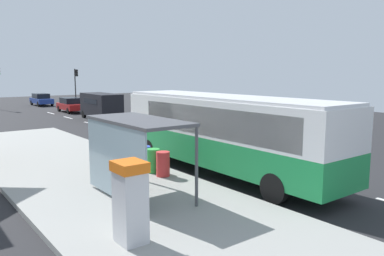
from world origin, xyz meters
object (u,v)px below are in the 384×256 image
(bus, at_px, (223,130))
(recycling_bin_blue, at_px, (144,158))
(recycling_bin_red, at_px, (163,164))
(recycling_bin_green, at_px, (153,161))
(recycling_bin_orange, at_px, (136,155))
(traffic_light_near_side, at_px, (76,81))
(sedan_near, at_px, (41,99))
(white_van, at_px, (101,104))
(sedan_far, at_px, (71,105))
(bus_shelter, at_px, (130,138))
(ticket_machine, at_px, (130,201))

(bus, distance_m, recycling_bin_blue, 3.43)
(recycling_bin_red, bearing_deg, recycling_bin_green, 90.00)
(recycling_bin_green, bearing_deg, bus, -28.43)
(recycling_bin_orange, relative_size, traffic_light_near_side, 0.21)
(sedan_near, xyz_separation_m, recycling_bin_orange, (-6.50, -35.87, -0.14))
(recycling_bin_orange, bearing_deg, sedan_near, 79.73)
(white_van, xyz_separation_m, recycling_bin_green, (-6.40, -19.07, -0.69))
(sedan_far, distance_m, bus_shelter, 30.37)
(sedan_near, xyz_separation_m, sedan_far, (0.00, -10.42, 0.00))
(bus, height_order, sedan_far, bus)
(recycling_bin_orange, distance_m, traffic_light_near_side, 33.72)
(white_van, xyz_separation_m, recycling_bin_orange, (-6.40, -17.67, -0.69))
(recycling_bin_blue, bearing_deg, recycling_bin_red, -90.00)
(recycling_bin_green, xyz_separation_m, traffic_light_near_side, (9.70, 33.61, 2.42))
(sedan_near, bearing_deg, traffic_light_near_side, -48.80)
(recycling_bin_orange, bearing_deg, ticket_machine, -120.16)
(bus, distance_m, recycling_bin_orange, 3.89)
(sedan_near, relative_size, recycling_bin_blue, 4.64)
(bus_shelter, bearing_deg, white_van, 67.97)
(bus, xyz_separation_m, recycling_bin_green, (-2.49, 1.35, -1.19))
(bus, bearing_deg, recycling_bin_red, 165.42)
(sedan_far, bearing_deg, recycling_bin_orange, -104.33)
(traffic_light_near_side, relative_size, bus_shelter, 1.15)
(bus, xyz_separation_m, sedan_near, (4.01, 38.61, -1.05))
(sedan_near, height_order, recycling_bin_red, sedan_near)
(recycling_bin_red, bearing_deg, recycling_bin_blue, 90.00)
(sedan_near, distance_m, sedan_far, 10.42)
(bus_shelter, bearing_deg, recycling_bin_orange, 58.55)
(sedan_far, bearing_deg, bus, -98.10)
(white_van, height_order, recycling_bin_green, white_van)
(sedan_near, relative_size, sedan_far, 0.99)
(ticket_machine, xyz_separation_m, recycling_bin_green, (3.78, 5.10, -0.52))
(traffic_light_near_side, bearing_deg, bus_shelter, -108.40)
(white_van, bearing_deg, ticket_machine, -112.84)
(white_van, distance_m, recycling_bin_blue, 19.46)
(sedan_near, height_order, ticket_machine, ticket_machine)
(recycling_bin_green, bearing_deg, sedan_near, 80.11)
(sedan_near, height_order, recycling_bin_orange, sedan_near)
(white_van, height_order, traffic_light_near_side, traffic_light_near_side)
(sedan_near, bearing_deg, recycling_bin_blue, -100.08)
(traffic_light_near_side, bearing_deg, white_van, -102.80)
(white_van, xyz_separation_m, recycling_bin_blue, (-6.40, -18.37, -0.69))
(bus, relative_size, sedan_near, 2.50)
(ticket_machine, height_order, recycling_bin_red, ticket_machine)
(sedan_far, distance_m, recycling_bin_red, 28.30)
(bus, bearing_deg, ticket_machine, -149.06)
(recycling_bin_green, height_order, bus_shelter, bus_shelter)
(bus_shelter, bearing_deg, recycling_bin_blue, 52.82)
(white_van, distance_m, recycling_bin_green, 20.13)
(recycling_bin_orange, bearing_deg, bus, -47.83)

